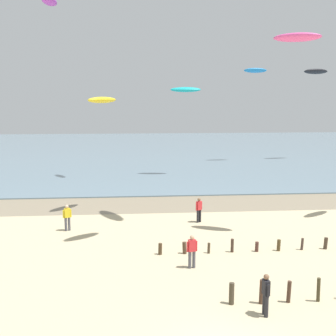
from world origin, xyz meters
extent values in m
cube|color=gray|center=(0.00, 21.99, 0.00)|extent=(120.00, 5.64, 0.01)
cube|color=slate|center=(0.00, 59.81, 0.05)|extent=(160.00, 70.00, 0.10)
cylinder|color=#433A2B|center=(1.08, 4.09, 0.46)|extent=(0.23, 0.26, 0.92)
cylinder|color=#483225|center=(2.33, 4.02, 0.52)|extent=(0.21, 0.19, 1.04)
cylinder|color=#473125|center=(3.50, 4.03, 0.47)|extent=(0.19, 0.19, 0.95)
cylinder|color=#403A25|center=(4.76, 4.01, 0.52)|extent=(0.18, 0.20, 1.06)
cylinder|color=#473624|center=(-1.47, 10.30, 0.31)|extent=(0.22, 0.21, 0.64)
cylinder|color=#4A3626|center=(-0.13, 10.33, 0.33)|extent=(0.24, 0.23, 0.67)
cylinder|color=#493B2A|center=(1.22, 10.28, 0.29)|extent=(0.17, 0.17, 0.59)
cylinder|color=#413026|center=(2.54, 10.34, 0.38)|extent=(0.17, 0.19, 0.76)
cylinder|color=#4D2F28|center=(3.93, 10.33, 0.27)|extent=(0.21, 0.20, 0.56)
cylinder|color=#4C3C22|center=(5.19, 10.35, 0.32)|extent=(0.22, 0.20, 0.65)
cylinder|color=#41332C|center=(6.56, 10.39, 0.34)|extent=(0.18, 0.15, 0.69)
cylinder|color=#423429|center=(7.93, 10.40, 0.34)|extent=(0.23, 0.23, 0.69)
cylinder|color=#232328|center=(1.71, 16.59, 0.44)|extent=(0.16, 0.16, 0.88)
cylinder|color=#232328|center=(1.53, 16.46, 0.44)|extent=(0.16, 0.16, 0.88)
cube|color=red|center=(1.62, 16.52, 1.18)|extent=(0.42, 0.39, 0.60)
sphere|color=brown|center=(1.62, 16.52, 1.60)|extent=(0.22, 0.22, 0.22)
cylinder|color=red|center=(1.82, 16.66, 1.13)|extent=(0.09, 0.09, 0.52)
cylinder|color=red|center=(1.42, 16.39, 1.13)|extent=(0.09, 0.09, 0.52)
cylinder|color=#4C4C56|center=(-0.12, 8.17, 0.44)|extent=(0.16, 0.16, 0.88)
cylinder|color=#4C4C56|center=(0.09, 8.22, 0.44)|extent=(0.16, 0.16, 0.88)
cube|color=red|center=(-0.02, 8.20, 1.18)|extent=(0.40, 0.29, 0.60)
sphere|color=tan|center=(-0.02, 8.20, 1.60)|extent=(0.22, 0.22, 0.22)
cylinder|color=red|center=(-0.25, 8.15, 1.13)|extent=(0.09, 0.09, 0.52)
cylinder|color=red|center=(0.22, 8.25, 1.13)|extent=(0.09, 0.09, 0.52)
cylinder|color=#4C4C56|center=(-7.03, 15.30, 0.44)|extent=(0.16, 0.16, 0.88)
cylinder|color=#4C4C56|center=(-7.23, 15.22, 0.44)|extent=(0.16, 0.16, 0.88)
cube|color=yellow|center=(-7.13, 15.26, 1.18)|extent=(0.42, 0.34, 0.60)
sphere|color=beige|center=(-7.13, 15.26, 1.60)|extent=(0.22, 0.22, 0.22)
cylinder|color=yellow|center=(-6.91, 15.36, 1.13)|extent=(0.09, 0.09, 0.52)
cylinder|color=yellow|center=(-7.35, 15.17, 1.13)|extent=(0.09, 0.09, 0.52)
cylinder|color=#232328|center=(2.16, 3.09, 0.44)|extent=(0.16, 0.16, 0.88)
cylinder|color=#232328|center=(2.18, 2.87, 0.44)|extent=(0.16, 0.16, 0.88)
cube|color=black|center=(2.17, 2.98, 1.18)|extent=(0.24, 0.37, 0.60)
sphere|color=brown|center=(2.17, 2.98, 1.60)|extent=(0.22, 0.22, 0.22)
cylinder|color=black|center=(2.16, 3.22, 1.13)|extent=(0.09, 0.09, 0.52)
cylinder|color=black|center=(2.19, 2.74, 1.13)|extent=(0.09, 0.09, 0.52)
ellipsoid|color=yellow|center=(-5.04, 20.27, 8.33)|extent=(2.54, 2.83, 0.53)
ellipsoid|color=purple|center=(-7.46, 13.70, 13.85)|extent=(0.97, 2.07, 0.47)
ellipsoid|color=black|center=(21.93, 46.35, 12.02)|extent=(3.70, 1.90, 0.97)
ellipsoid|color=#19B2B7|center=(2.95, 35.20, 9.38)|extent=(3.37, 1.47, 0.70)
ellipsoid|color=#E54C99|center=(6.86, 13.33, 12.00)|extent=(2.93, 2.06, 0.68)
ellipsoid|color=#2384D1|center=(13.34, 45.27, 12.05)|extent=(3.16, 1.32, 0.85)
camera|label=1|loc=(-3.02, -13.16, 8.45)|focal=47.95mm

